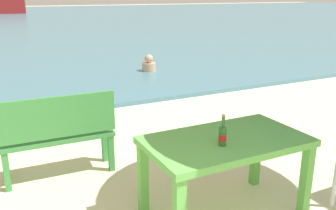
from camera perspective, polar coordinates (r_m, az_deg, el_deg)
sea_water at (r=31.12m, az=-23.06°, el=12.14°), size 120.00×50.00×0.08m
picnic_table_green at (r=3.27m, az=8.86°, el=-6.88°), size 1.40×0.80×0.76m
beer_bottle_amber at (r=3.05m, az=8.43°, el=-4.55°), size 0.07×0.07×0.26m
bench_green_left at (r=4.12m, az=-16.62°, el=-3.92°), size 1.21×0.40×0.95m
swimmer_person at (r=9.27m, az=-2.98°, el=6.26°), size 0.34×0.34×0.41m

